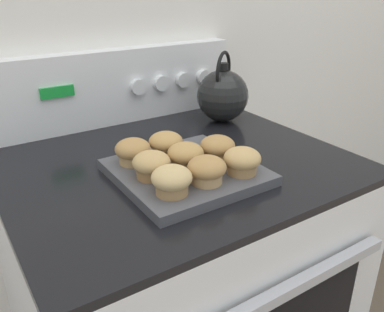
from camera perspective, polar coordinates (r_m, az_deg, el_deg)
name	(u,v)px	position (r m, az deg, el deg)	size (l,w,h in m)	color
wall_back	(101,8)	(1.22, -12.65, 19.56)	(8.00, 0.05, 2.40)	white
stove_range	(175,301)	(1.22, -2.41, -19.70)	(0.78, 0.72, 0.89)	white
control_panel	(115,87)	(1.20, -10.70, 9.52)	(0.76, 0.07, 0.21)	white
muffin_pan	(186,172)	(0.87, -0.87, -2.28)	(0.29, 0.29, 0.02)	#4C4C51
muffin_r0_c0	(172,180)	(0.75, -2.86, -3.41)	(0.08, 0.08, 0.06)	#A37A4C
muffin_r0_c1	(207,170)	(0.79, 2.10, -1.95)	(0.08, 0.08, 0.06)	tan
muffin_r0_c2	(242,161)	(0.84, 7.05, -0.65)	(0.08, 0.08, 0.06)	#A37A4C
muffin_r1_c0	(152,165)	(0.82, -5.70, -1.23)	(0.08, 0.08, 0.06)	olive
muffin_r1_c1	(186,156)	(0.86, -0.89, 0.07)	(0.08, 0.08, 0.06)	tan
muffin_r1_c2	(218,148)	(0.90, 3.61, 1.14)	(0.08, 0.08, 0.06)	tan
muffin_r2_c0	(133,151)	(0.89, -8.29, 0.69)	(0.08, 0.08, 0.06)	tan
muffin_r2_c1	(166,144)	(0.92, -3.69, 1.72)	(0.08, 0.08, 0.06)	olive
tea_kettle	(223,95)	(1.20, 4.35, 8.59)	(0.17, 0.15, 0.20)	black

